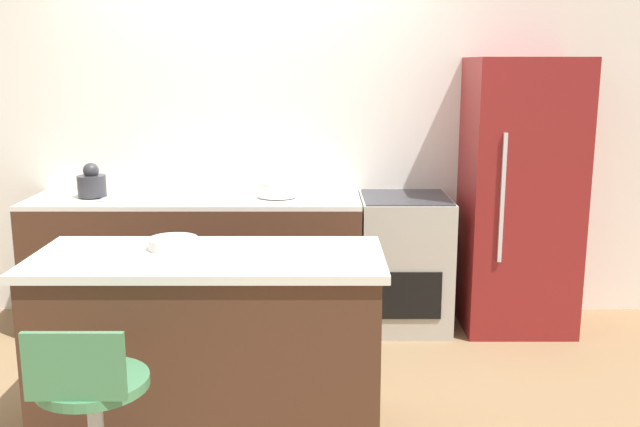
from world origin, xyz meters
name	(u,v)px	position (x,y,z in m)	size (l,w,h in m)	color
ground_plane	(244,342)	(0.00, 0.00, 0.00)	(14.00, 14.00, 0.00)	#8E704C
wall_back	(250,132)	(0.00, 0.66, 1.30)	(8.00, 0.06, 2.60)	white
back_counter	(199,262)	(-0.33, 0.33, 0.45)	(2.21, 0.61, 0.90)	#4C2D1E
kitchen_island	(213,343)	(-0.02, -1.11, 0.45)	(1.66, 0.72, 0.90)	#4C2D1E
oven_range	(406,262)	(1.08, 0.33, 0.45)	(0.59, 0.63, 0.90)	#B7B2A8
refrigerator	(522,196)	(1.84, 0.32, 0.91)	(0.72, 0.65, 1.82)	maroon
stool_chair	(96,423)	(-0.36, -1.87, 0.43)	(0.42, 0.42, 0.86)	#B7B7BC
kettle	(94,183)	(-1.02, 0.34, 0.99)	(0.19, 0.19, 0.23)	#333338
mixing_bowl	(280,189)	(0.22, 0.34, 0.95)	(0.26, 0.26, 0.10)	white
fruit_bowl	(175,243)	(-0.20, -1.00, 0.92)	(0.24, 0.24, 0.05)	white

